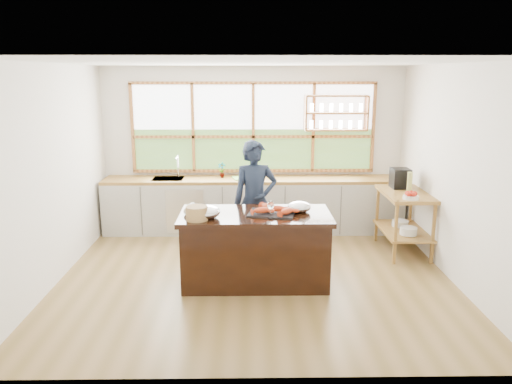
{
  "coord_description": "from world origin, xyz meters",
  "views": [
    {
      "loc": [
        -0.08,
        -6.08,
        2.56
      ],
      "look_at": [
        0.01,
        0.15,
        1.09
      ],
      "focal_mm": 35.0,
      "sensor_mm": 36.0,
      "label": 1
    }
  ],
  "objects_px": {
    "island": "(255,248)",
    "wicker_basket": "(197,213)",
    "espresso_machine": "(400,178)",
    "cook": "(255,201)"
  },
  "relations": [
    {
      "from": "island",
      "to": "wicker_basket",
      "type": "bearing_deg",
      "value": -158.82
    },
    {
      "from": "cook",
      "to": "espresso_machine",
      "type": "xyz_separation_m",
      "value": [
        2.18,
        0.59,
        0.2
      ]
    },
    {
      "from": "cook",
      "to": "espresso_machine",
      "type": "bearing_deg",
      "value": 4.07
    },
    {
      "from": "wicker_basket",
      "to": "island",
      "type": "bearing_deg",
      "value": 21.18
    },
    {
      "from": "espresso_machine",
      "to": "wicker_basket",
      "type": "bearing_deg",
      "value": -151.41
    },
    {
      "from": "espresso_machine",
      "to": "cook",
      "type": "bearing_deg",
      "value": -166.21
    },
    {
      "from": "island",
      "to": "espresso_machine",
      "type": "bearing_deg",
      "value": 32.44
    },
    {
      "from": "espresso_machine",
      "to": "wicker_basket",
      "type": "height_order",
      "value": "espresso_machine"
    },
    {
      "from": "island",
      "to": "wicker_basket",
      "type": "xyz_separation_m",
      "value": [
        -0.69,
        -0.27,
        0.53
      ]
    },
    {
      "from": "espresso_machine",
      "to": "wicker_basket",
      "type": "xyz_separation_m",
      "value": [
        -2.88,
        -1.66,
        -0.07
      ]
    }
  ]
}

